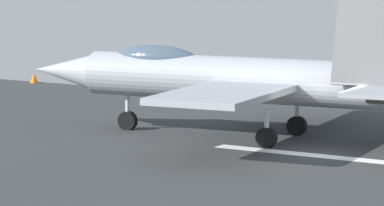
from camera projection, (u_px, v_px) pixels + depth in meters
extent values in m
plane|color=slate|center=(320.00, 156.00, 39.76)|extent=(400.00, 400.00, 0.00)
cube|color=#313232|center=(320.00, 156.00, 39.75)|extent=(240.00, 26.00, 0.02)
cube|color=white|center=(319.00, 156.00, 39.77)|extent=(8.00, 0.70, 0.00)
cylinder|color=#989BA0|center=(238.00, 79.00, 43.33)|extent=(12.52, 2.97, 1.73)
cone|color=#989BA0|center=(65.00, 71.00, 46.55)|extent=(3.00, 1.75, 1.47)
ellipsoid|color=#3F5160|center=(156.00, 59.00, 44.72)|extent=(3.69, 1.46, 1.10)
cube|color=#989BA0|center=(222.00, 95.00, 39.54)|extent=(3.97, 6.14, 0.24)
cube|color=#989BA0|center=(297.00, 74.00, 46.32)|extent=(3.97, 6.14, 0.24)
cube|color=#5A595B|center=(371.00, 41.00, 40.03)|extent=(2.68, 1.20, 3.14)
cylinder|color=silver|center=(128.00, 113.00, 45.55)|extent=(0.18, 0.18, 1.40)
cylinder|color=black|center=(128.00, 121.00, 45.59)|extent=(0.79, 0.38, 0.76)
cylinder|color=silver|center=(267.00, 129.00, 41.35)|extent=(0.18, 0.18, 1.40)
cylinder|color=black|center=(267.00, 138.00, 41.39)|extent=(0.79, 0.38, 0.76)
cylinder|color=silver|center=(297.00, 118.00, 44.22)|extent=(0.18, 0.18, 1.40)
cylinder|color=black|center=(297.00, 126.00, 44.26)|extent=(0.79, 0.38, 0.76)
cone|color=orange|center=(254.00, 94.00, 55.06)|extent=(0.44, 0.44, 0.55)
cone|color=orange|center=(34.00, 78.00, 61.92)|extent=(0.44, 0.44, 0.55)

